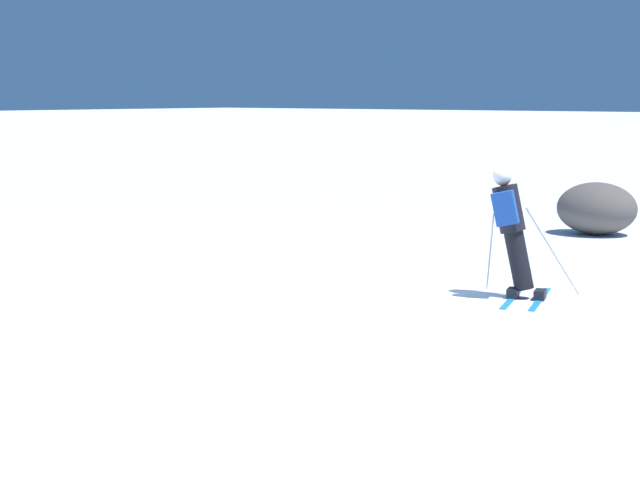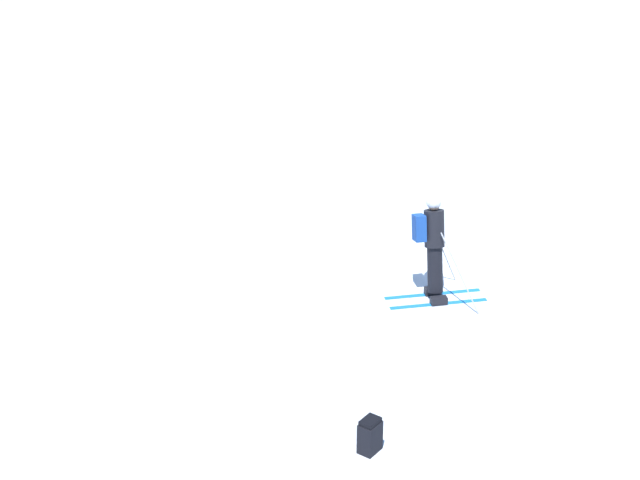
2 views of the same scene
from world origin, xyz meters
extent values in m
plane|color=white|center=(0.00, 0.00, 0.00)|extent=(300.00, 300.00, 0.00)
cube|color=#1E7AC6|center=(-1.37, -0.06, 0.01)|extent=(0.66, 1.61, 0.01)
cube|color=#1E7AC6|center=(-1.03, 0.06, 0.01)|extent=(0.66, 1.61, 0.01)
cube|color=black|center=(-1.37, -0.06, 0.07)|extent=(0.23, 0.31, 0.12)
cube|color=black|center=(-1.03, 0.06, 0.07)|extent=(0.23, 0.31, 0.12)
cylinder|color=black|center=(-1.10, 0.04, 0.51)|extent=(0.49, 0.39, 0.83)
cylinder|color=black|center=(-0.96, 0.09, 1.20)|extent=(0.55, 0.48, 0.68)
sphere|color=tan|center=(-0.87, 0.12, 1.61)|extent=(0.33, 0.30, 0.27)
sphere|color=silver|center=(-0.87, 0.12, 1.64)|extent=(0.38, 0.35, 0.31)
cube|color=#194293|center=(-1.04, 0.34, 1.23)|extent=(0.41, 0.30, 0.49)
cylinder|color=#B7B7BC|center=(-1.38, -0.38, 0.61)|extent=(0.49, 0.73, 1.23)
cylinder|color=#B7B7BC|center=(-0.58, -0.09, 0.56)|extent=(0.35, 0.45, 1.14)
cube|color=black|center=(-5.65, 0.61, 0.22)|extent=(0.37, 0.33, 0.44)
cube|color=black|center=(-5.65, 0.61, 0.47)|extent=(0.33, 0.30, 0.06)
camera|label=1|loc=(-7.93, 12.63, 2.71)|focal=60.00mm
camera|label=2|loc=(-17.32, -0.60, 8.54)|focal=60.00mm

